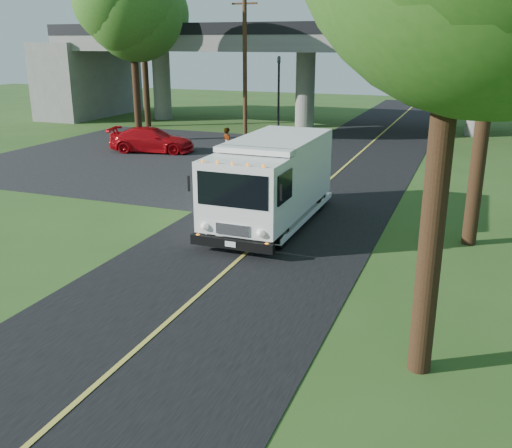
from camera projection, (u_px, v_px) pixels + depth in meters
The scene contains 12 objects.
ground at pixel (147, 341), 12.10m from camera, with size 120.00×120.00×0.00m, color #2C4F1C.
road at pixel (291, 214), 20.98m from camera, with size 7.00×90.00×0.02m, color black.
parking_lot at pixel (147, 155), 31.86m from camera, with size 16.00×18.00×0.01m, color black.
lane_line at pixel (291, 214), 20.97m from camera, with size 0.12×90.00×0.01m, color gold.
overpass at pixel (390, 65), 39.13m from camera, with size 54.00×10.00×7.30m.
traffic_signal at pixel (279, 89), 36.27m from camera, with size 0.18×0.22×5.20m.
utility_pole at pixel (245, 67), 34.59m from camera, with size 1.60×0.26×9.00m.
tree_left_lot at pixel (133, 9), 33.81m from camera, with size 5.60×5.50×10.50m.
tree_left_far at pixel (144, 21), 40.31m from camera, with size 5.26×5.16×9.89m.
step_van at pixel (272, 179), 19.41m from camera, with size 2.63×7.03×2.95m.
red_sedan at pixel (152, 140), 32.62m from camera, with size 1.96×4.83×1.40m, color #B90B12.
pedestrian at pixel (227, 144), 30.40m from camera, with size 0.63×0.41×1.73m, color gray.
Camera 1 is at (6.04, -9.20, 6.08)m, focal length 40.00 mm.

